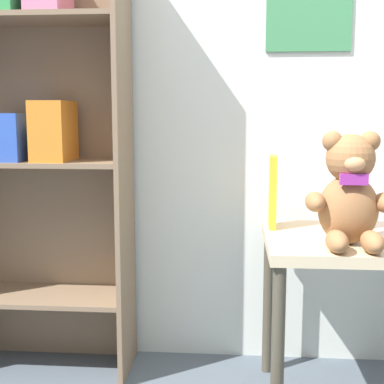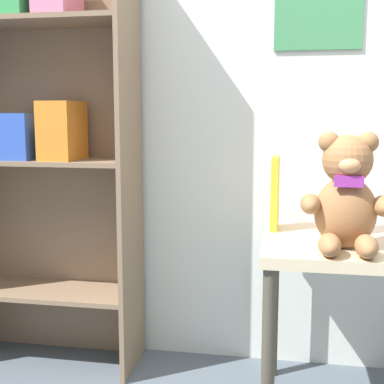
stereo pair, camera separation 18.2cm
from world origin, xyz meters
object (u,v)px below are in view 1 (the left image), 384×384
(book_standing_yellow, at_px, (273,192))
(book_standing_pink, at_px, (345,191))
(display_table, at_px, (349,264))
(bookshelf_side, at_px, (37,133))
(teddy_bear, at_px, (350,194))

(book_standing_yellow, relative_size, book_standing_pink, 0.95)
(display_table, height_order, book_standing_pink, book_standing_pink)
(book_standing_yellow, bearing_deg, display_table, -25.29)
(bookshelf_side, bearing_deg, display_table, -11.58)
(bookshelf_side, distance_m, book_standing_yellow, 0.91)
(display_table, distance_m, teddy_bear, 0.28)
(book_standing_yellow, xyz_separation_m, book_standing_pink, (0.25, -0.02, 0.01))
(display_table, bearing_deg, teddy_bear, -105.17)
(teddy_bear, height_order, book_standing_yellow, teddy_bear)
(display_table, xyz_separation_m, teddy_bear, (-0.03, -0.12, 0.25))
(display_table, xyz_separation_m, book_standing_yellow, (-0.25, 0.13, 0.22))
(teddy_bear, bearing_deg, display_table, 74.83)
(bookshelf_side, xyz_separation_m, book_standing_pink, (1.12, -0.12, -0.19))
(bookshelf_side, bearing_deg, teddy_bear, -17.62)
(display_table, distance_m, book_standing_yellow, 0.35)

